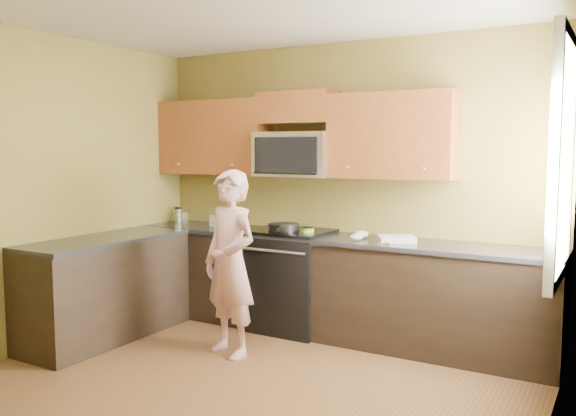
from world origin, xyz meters
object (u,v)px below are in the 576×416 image
Objects in this scene: woman at (230,263)px; stove at (289,279)px; travel_mug at (178,222)px; butter_tub at (308,235)px; microwave at (296,176)px; frying_pan at (284,230)px.

stove is at bearing 102.05° from woman.
butter_tub is at bearing -5.69° from travel_mug.
microwave reaches higher than woman.
frying_pan reaches higher than butter_tub.
travel_mug reaches higher than stove.
butter_tub is at bearing -36.24° from microwave.
stove is 1.25× the size of microwave.
travel_mug is (-1.47, 0.01, -0.53)m from microwave.
woman is (-0.07, -0.87, 0.30)m from stove.
butter_tub is at bearing 88.26° from woman.
microwave is 1.48× the size of frying_pan.
microwave reaches higher than butter_tub.
stove is 5.94× the size of travel_mug.
microwave is 0.49× the size of woman.
stove is 1.54m from travel_mug.
woman reaches higher than frying_pan.
butter_tub is at bearing -15.44° from frying_pan.
travel_mug is at bearing 179.47° from microwave.
stove is at bearing -5.39° from travel_mug.
travel_mug is (-1.68, 0.17, 0.00)m from butter_tub.
woman is at bearing -35.70° from travel_mug.
stove is at bearing 172.20° from butter_tub.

